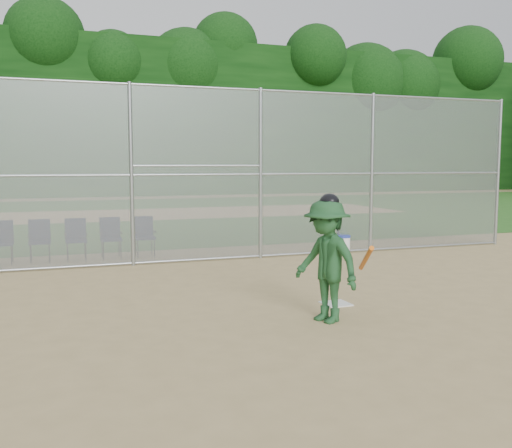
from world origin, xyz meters
name	(u,v)px	position (x,y,z in m)	size (l,w,h in m)	color
ground	(311,313)	(0.00, 0.00, 0.00)	(100.00, 100.00, 0.00)	tan
grass_strip	(140,214)	(0.00, 18.00, 0.01)	(100.00, 100.00, 0.00)	#265C1B
dirt_patch_far	(140,214)	(0.00, 18.00, 0.01)	(24.00, 24.00, 0.00)	tan
backstop_fence	(220,171)	(0.00, 5.00, 2.07)	(16.09, 0.09, 4.00)	gray
treeline	(132,94)	(0.00, 20.00, 5.50)	(81.00, 60.00, 11.00)	black
home_plate	(336,304)	(0.59, 0.33, 0.01)	(0.42, 0.42, 0.02)	silver
batter_at_plate	(327,260)	(-0.01, -0.51, 0.88)	(1.06, 1.42, 1.83)	#1F4E27
water_cooler	(343,244)	(3.20, 4.96, 0.23)	(0.36, 0.36, 0.46)	white
spare_bats	(333,237)	(2.99, 5.09, 0.42)	(0.36, 0.26, 0.84)	#D84C14
chair_1	(2,243)	(-4.75, 6.21, 0.48)	(0.54, 0.52, 0.96)	#0F1837
chair_2	(40,241)	(-3.96, 6.21, 0.48)	(0.54, 0.52, 0.96)	#0F1837
chair_3	(76,239)	(-3.16, 6.21, 0.48)	(0.54, 0.52, 0.96)	#0F1837
chair_4	(111,238)	(-2.36, 6.21, 0.48)	(0.54, 0.52, 0.96)	#0F1837
chair_5	(145,237)	(-1.56, 6.21, 0.48)	(0.54, 0.52, 0.96)	#0F1837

